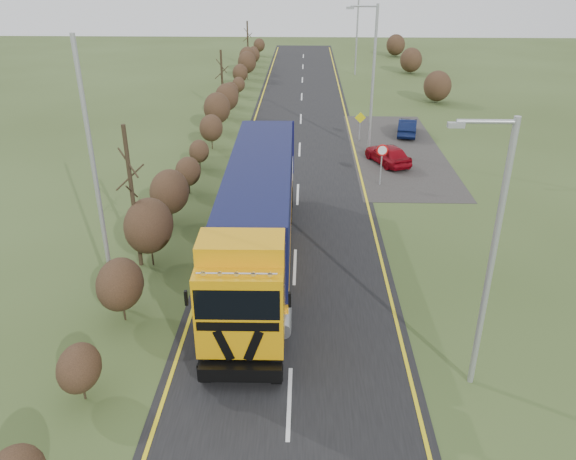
% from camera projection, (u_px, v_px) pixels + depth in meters
% --- Properties ---
extents(ground, '(160.00, 160.00, 0.00)m').
position_uv_depth(ground, '(293.00, 323.00, 19.95)').
color(ground, '#35461E').
rests_on(ground, ground).
extents(road, '(8.00, 120.00, 0.02)m').
position_uv_depth(road, '(297.00, 209.00, 28.94)').
color(road, black).
rests_on(road, ground).
extents(layby, '(6.00, 18.00, 0.02)m').
position_uv_depth(layby, '(396.00, 150.00, 37.74)').
color(layby, '#2F2C2A').
rests_on(layby, ground).
extents(lane_markings, '(7.52, 116.00, 0.01)m').
position_uv_depth(lane_markings, '(297.00, 211.00, 28.65)').
color(lane_markings, yellow).
rests_on(lane_markings, road).
extents(hedgerow, '(2.24, 102.04, 6.05)m').
position_uv_depth(hedgerow, '(170.00, 194.00, 26.51)').
color(hedgerow, black).
rests_on(hedgerow, ground).
extents(lorry, '(3.02, 15.54, 4.32)m').
position_uv_depth(lorry, '(258.00, 213.00, 22.54)').
color(lorry, black).
rests_on(lorry, ground).
extents(car_red_hatchback, '(2.89, 4.05, 1.28)m').
position_uv_depth(car_red_hatchback, '(388.00, 154.00, 35.03)').
color(car_red_hatchback, maroon).
rests_on(car_red_hatchback, ground).
extents(car_blue_sedan, '(1.94, 3.84, 1.21)m').
position_uv_depth(car_blue_sedan, '(407.00, 127.00, 40.79)').
color(car_blue_sedan, black).
rests_on(car_blue_sedan, ground).
extents(streetlight_near, '(1.76, 0.18, 8.23)m').
position_uv_depth(streetlight_near, '(490.00, 251.00, 15.24)').
color(streetlight_near, '#999D9F').
rests_on(streetlight_near, ground).
extents(streetlight_mid, '(1.96, 0.18, 9.25)m').
position_uv_depth(streetlight_mid, '(371.00, 74.00, 35.22)').
color(streetlight_mid, '#999D9F').
rests_on(streetlight_mid, ground).
extents(streetlight_far, '(1.78, 0.18, 8.34)m').
position_uv_depth(streetlight_far, '(356.00, 31.00, 60.19)').
color(streetlight_far, '#999D9F').
rests_on(streetlight_far, ground).
extents(left_pole, '(0.16, 0.16, 9.68)m').
position_uv_depth(left_pole, '(96.00, 184.00, 18.88)').
color(left_pole, '#999D9F').
rests_on(left_pole, ground).
extents(speed_sign, '(0.66, 0.10, 2.40)m').
position_uv_depth(speed_sign, '(382.00, 157.00, 31.32)').
color(speed_sign, '#999D9F').
rests_on(speed_sign, ground).
extents(warning_board, '(0.78, 0.11, 2.03)m').
position_uv_depth(warning_board, '(360.00, 123.00, 39.30)').
color(warning_board, '#999D9F').
rests_on(warning_board, ground).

